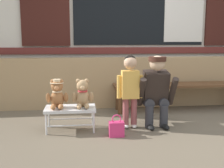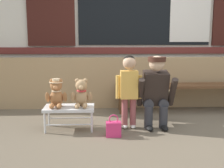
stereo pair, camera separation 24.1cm
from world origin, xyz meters
The scene contains 10 objects.
ground_plane centered at (0.00, 0.00, 0.00)m, with size 60.00×60.00×0.00m, color brown.
brick_low_wall centered at (0.00, 1.43, 0.42)m, with size 8.06×0.25×0.85m, color tan.
shop_facade centered at (0.00, 1.94, 1.82)m, with size 8.22×0.26×3.63m.
wooden_bench_long centered at (0.49, 1.06, 0.37)m, with size 2.10×0.40×0.44m.
small_display_bench centered at (-1.23, 0.23, 0.27)m, with size 0.64×0.36×0.30m.
teddy_bear_with_hat centered at (-1.39, 0.23, 0.47)m, with size 0.28×0.27×0.36m.
teddy_bear_plain centered at (-1.07, 0.23, 0.46)m, with size 0.28×0.26×0.36m.
child_standing centered at (-0.45, 0.24, 0.59)m, with size 0.35×0.18×0.96m.
adult_crouching centered at (-0.09, 0.29, 0.48)m, with size 0.50×0.49×0.95m.
handbag_on_ground centered at (-0.67, -0.08, 0.10)m, with size 0.18×0.11×0.27m.
Camera 2 is at (-0.85, -3.28, 1.16)m, focal length 44.53 mm.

